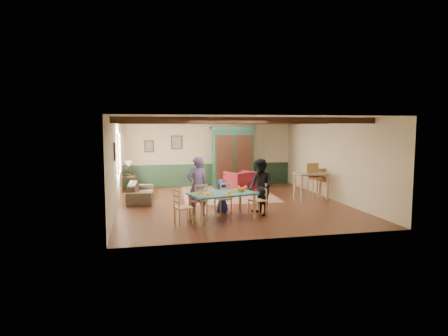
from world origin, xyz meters
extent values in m
plane|color=#482114|center=(0.00, 0.00, 0.00)|extent=(8.00, 8.00, 0.00)
cube|color=beige|center=(0.00, 4.00, 1.35)|extent=(7.00, 0.02, 2.70)
cube|color=beige|center=(-3.50, 0.00, 1.35)|extent=(0.02, 8.00, 2.70)
cube|color=beige|center=(3.50, 0.00, 1.35)|extent=(0.02, 8.00, 2.70)
cube|color=white|center=(0.00, 0.00, 2.70)|extent=(7.00, 8.00, 0.02)
cube|color=#1D3621|center=(0.00, 3.98, 0.45)|extent=(6.95, 0.03, 0.90)
cube|color=black|center=(0.00, -2.30, 2.61)|extent=(6.95, 0.16, 0.16)
cube|color=black|center=(0.00, 0.40, 2.61)|extent=(6.95, 0.16, 0.16)
cube|color=black|center=(0.00, 3.00, 2.61)|extent=(6.95, 0.16, 0.16)
imported|color=#644E87|center=(-1.26, -1.41, 0.82)|extent=(0.68, 0.53, 1.64)
imported|color=black|center=(0.45, -1.74, 0.78)|extent=(0.77, 0.89, 1.57)
imported|color=navy|center=(-0.53, -1.21, 0.48)|extent=(0.53, 0.41, 0.95)
cube|color=tan|center=(0.30, 1.76, 0.01)|extent=(3.43, 3.98, 0.01)
cube|color=#163826|center=(0.82, 3.11, 1.21)|extent=(1.74, 0.73, 2.43)
imported|color=#511019|center=(0.79, 1.85, 0.41)|extent=(1.17, 1.18, 0.83)
imported|color=#3E3426|center=(-2.78, 1.15, 0.29)|extent=(0.92, 2.06, 0.59)
camera|label=1|loc=(-2.84, -12.16, 2.48)|focal=32.00mm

